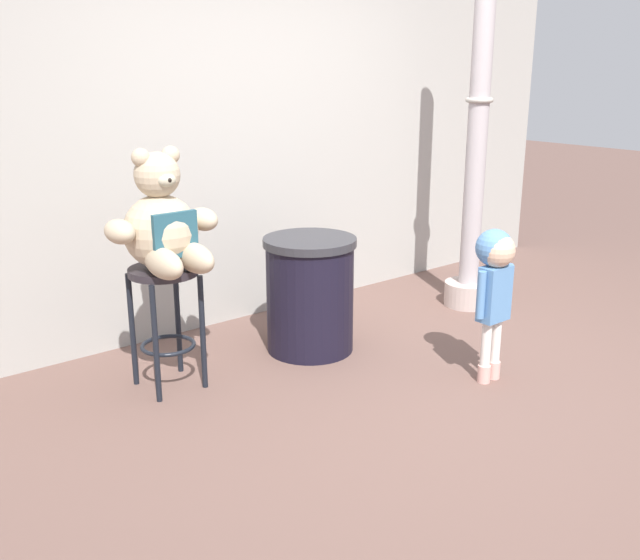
% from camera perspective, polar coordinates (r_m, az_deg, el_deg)
% --- Properties ---
extents(ground_plane, '(24.00, 24.00, 0.00)m').
position_cam_1_polar(ground_plane, '(4.09, 9.31, -9.24)').
color(ground_plane, brown).
extents(building_wall, '(6.37, 0.30, 3.01)m').
position_cam_1_polar(building_wall, '(5.19, -6.61, 13.67)').
color(building_wall, '#AAA7A0').
rests_on(building_wall, ground_plane).
extents(bar_stool_with_teddy, '(0.38, 0.38, 0.70)m').
position_cam_1_polar(bar_stool_with_teddy, '(4.10, -12.11, -1.74)').
color(bar_stool_with_teddy, '#272227').
rests_on(bar_stool_with_teddy, ground_plane).
extents(teddy_bear, '(0.63, 0.57, 0.66)m').
position_cam_1_polar(teddy_bear, '(3.96, -12.28, 4.18)').
color(teddy_bear, tan).
rests_on(teddy_bear, bar_stool_with_teddy).
extents(child_walking, '(0.29, 0.23, 0.90)m').
position_cam_1_polar(child_walking, '(4.16, 13.64, 0.57)').
color(child_walking, '#DCA69B').
rests_on(child_walking, ground_plane).
extents(trash_bin, '(0.59, 0.59, 0.74)m').
position_cam_1_polar(trash_bin, '(4.58, -0.80, -1.13)').
color(trash_bin, black).
rests_on(trash_bin, ground_plane).
extents(lamppost, '(0.35, 0.35, 2.63)m').
position_cam_1_polar(lamppost, '(5.41, 12.14, 8.43)').
color(lamppost, '#B7A39B').
rests_on(lamppost, ground_plane).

